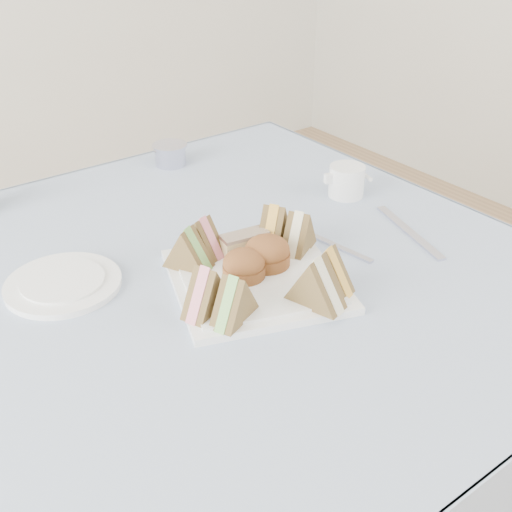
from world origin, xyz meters
TOP-DOWN VIEW (x-y plane):
  - table at (0.00, 0.00)m, footprint 0.90×0.90m
  - tablecloth at (0.00, 0.00)m, footprint 1.02×1.02m
  - serving_plate at (0.03, -0.07)m, footprint 0.32×0.32m
  - sandwich_fl_a at (-0.08, -0.10)m, footprint 0.09×0.06m
  - sandwich_fl_b at (-0.06, -0.14)m, footprint 0.09×0.06m
  - sandwich_fr_a at (0.10, -0.16)m, footprint 0.06×0.09m
  - sandwich_fr_b at (0.06, -0.18)m, footprint 0.06×0.09m
  - sandwich_bl_a at (-0.04, 0.02)m, footprint 0.07×0.09m
  - sandwich_bl_b at (0.00, 0.04)m, footprint 0.05×0.08m
  - sandwich_br_a at (0.14, -0.04)m, footprint 0.09×0.07m
  - sandwich_br_b at (0.12, -0.00)m, footprint 0.09×0.08m
  - scone_left at (0.01, -0.06)m, footprint 0.09×0.09m
  - scone_right at (0.06, -0.05)m, footprint 0.08×0.08m
  - pastry_slice at (0.06, -0.00)m, footprint 0.08×0.04m
  - side_plate at (-0.21, 0.10)m, footprint 0.20×0.20m
  - tea_strainer at (0.17, 0.42)m, footprint 0.10×0.10m
  - knife at (0.34, -0.10)m, footprint 0.08×0.20m
  - fork at (0.20, -0.04)m, footprint 0.04×0.19m
  - creamer_jug at (0.36, 0.08)m, footprint 0.08×0.08m

SIDE VIEW (x-z plane):
  - table at x=0.00m, z-range 0.00..0.74m
  - tablecloth at x=0.00m, z-range 0.74..0.75m
  - knife at x=0.34m, z-range 0.75..0.75m
  - fork at x=0.20m, z-range 0.75..0.75m
  - side_plate at x=-0.21m, z-range 0.75..0.76m
  - serving_plate at x=0.03m, z-range 0.75..0.76m
  - tea_strainer at x=0.17m, z-range 0.75..0.79m
  - pastry_slice at x=0.06m, z-range 0.76..0.79m
  - creamer_jug at x=0.36m, z-range 0.75..0.81m
  - scone_left at x=0.01m, z-range 0.76..0.80m
  - scone_right at x=0.06m, z-range 0.76..0.81m
  - sandwich_bl_b at x=0.00m, z-range 0.76..0.83m
  - sandwich_fl_b at x=-0.06m, z-range 0.76..0.83m
  - sandwich_br_a at x=0.14m, z-range 0.76..0.83m
  - sandwich_fr_a at x=0.10m, z-range 0.76..0.83m
  - sandwich_bl_a at x=-0.04m, z-range 0.76..0.83m
  - sandwich_fl_a at x=-0.08m, z-range 0.76..0.83m
  - sandwich_br_b at x=0.12m, z-range 0.76..0.83m
  - sandwich_fr_b at x=0.06m, z-range 0.76..0.83m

